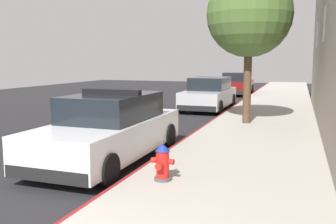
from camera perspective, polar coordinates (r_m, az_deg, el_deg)
The scene contains 8 objects.
ground_plane at distance 13.97m, azimuth -11.67°, elevation -2.38°, with size 32.94×60.00×0.20m, color #232326.
sidewalk_pavement at distance 12.01m, azimuth 13.65°, elevation -3.28°, with size 3.67×60.00×0.13m, color #ADA89E.
curb_painted_edge at distance 12.34m, azimuth 4.96°, elevation -2.80°, with size 0.08×60.00×0.13m, color maroon.
police_cruiser at distance 8.89m, azimuth -8.82°, elevation -2.57°, with size 1.94×4.84×1.68m.
parked_car_silver_ahead at distance 18.25m, azimuth 6.39°, elevation 2.76°, with size 1.94×4.84×1.56m.
parked_car_dark_far at distance 26.72m, azimuth 10.52°, elevation 4.26°, with size 1.94×4.84×1.56m.
fire_hydrant at distance 6.91m, azimuth -0.86°, elevation -7.72°, with size 0.44×0.40×0.76m.
street_tree at distance 13.58m, azimuth 12.42°, elevation 14.40°, with size 2.97×2.97×5.31m.
Camera 1 is at (3.00, -1.74, 2.33)m, focal length 39.55 mm.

